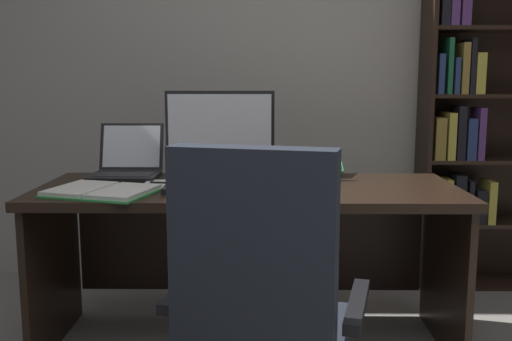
% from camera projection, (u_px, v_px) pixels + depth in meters
% --- Properties ---
extents(wall_back, '(5.38, 0.12, 2.79)m').
position_uv_depth(wall_back, '(280.00, 46.00, 3.44)').
color(wall_back, '#B2ADA3').
rests_on(wall_back, ground).
extents(desk, '(1.83, 0.71, 0.73)m').
position_uv_depth(desk, '(249.00, 225.00, 2.65)').
color(desk, black).
rests_on(desk, ground).
extents(bookshelf, '(0.96, 0.27, 2.21)m').
position_uv_depth(bookshelf, '(488.00, 103.00, 3.28)').
color(bookshelf, black).
rests_on(bookshelf, ground).
extents(office_chair, '(0.68, 0.60, 1.02)m').
position_uv_depth(office_chair, '(262.00, 332.00, 1.78)').
color(office_chair, black).
rests_on(office_chair, ground).
extents(monitor, '(0.52, 0.16, 0.41)m').
position_uv_depth(monitor, '(220.00, 134.00, 2.74)').
color(monitor, black).
rests_on(monitor, desk).
extents(laptop, '(0.31, 0.33, 0.25)m').
position_uv_depth(laptop, '(127.00, 166.00, 2.78)').
color(laptop, black).
rests_on(laptop, desk).
extents(keyboard, '(0.42, 0.15, 0.02)m').
position_uv_depth(keyboard, '(214.00, 189.00, 2.42)').
color(keyboard, black).
rests_on(keyboard, desk).
extents(computer_mouse, '(0.06, 0.10, 0.04)m').
position_uv_depth(computer_mouse, '(286.00, 187.00, 2.41)').
color(computer_mouse, black).
rests_on(computer_mouse, desk).
extents(reading_stand_with_book, '(0.29, 0.26, 0.11)m').
position_uv_depth(reading_stand_with_book, '(312.00, 164.00, 2.81)').
color(reading_stand_with_book, black).
rests_on(reading_stand_with_book, desk).
extents(open_binder, '(0.48, 0.42, 0.02)m').
position_uv_depth(open_binder, '(102.00, 191.00, 2.37)').
color(open_binder, green).
rests_on(open_binder, desk).
extents(notepad, '(0.16, 0.21, 0.01)m').
position_uv_depth(notepad, '(161.00, 185.00, 2.55)').
color(notepad, silver).
rests_on(notepad, desk).
extents(pen, '(0.14, 0.03, 0.01)m').
position_uv_depth(pen, '(165.00, 183.00, 2.55)').
color(pen, black).
rests_on(pen, notepad).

